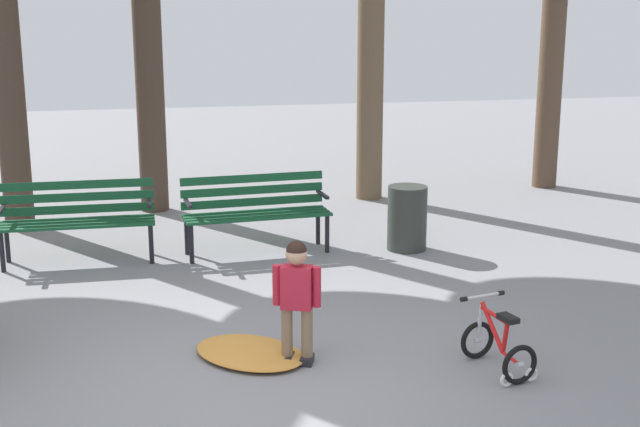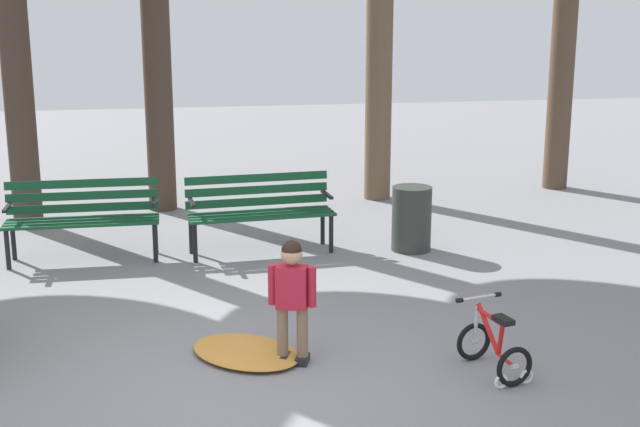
% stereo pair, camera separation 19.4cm
% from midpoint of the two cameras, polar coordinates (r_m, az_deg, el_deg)
% --- Properties ---
extents(ground, '(36.00, 36.00, 0.00)m').
position_cam_midpoint_polar(ground, '(6.20, -6.76, -11.89)').
color(ground, gray).
extents(park_bench_far_left, '(1.61, 0.48, 0.85)m').
position_cam_midpoint_polar(park_bench_far_left, '(9.49, -16.32, -0.07)').
color(park_bench_far_left, '#144728').
rests_on(park_bench_far_left, ground).
extents(park_bench_left, '(1.63, 0.57, 0.85)m').
position_cam_midpoint_polar(park_bench_left, '(9.49, -4.89, 0.43)').
color(park_bench_left, '#144728').
rests_on(park_bench_left, ground).
extents(child_standing, '(0.35, 0.24, 0.97)m').
position_cam_midpoint_polar(child_standing, '(6.48, -2.41, -5.28)').
color(child_standing, '#7F664C').
rests_on(child_standing, ground).
extents(kids_bicycle, '(0.46, 0.61, 0.54)m').
position_cam_midpoint_polar(kids_bicycle, '(6.58, 10.90, -8.60)').
color(kids_bicycle, black).
rests_on(kids_bicycle, ground).
extents(leaf_pile, '(1.12, 1.13, 0.07)m').
position_cam_midpoint_polar(leaf_pile, '(6.81, -5.49, -9.14)').
color(leaf_pile, '#C68438').
rests_on(leaf_pile, ground).
extents(trash_bin, '(0.44, 0.44, 0.72)m').
position_cam_midpoint_polar(trash_bin, '(9.63, 5.21, -0.30)').
color(trash_bin, '#2D332D').
rests_on(trash_bin, ground).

